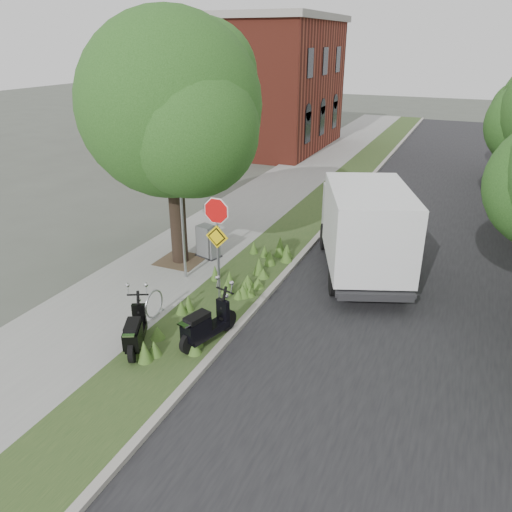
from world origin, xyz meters
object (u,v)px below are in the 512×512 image
(scooter_far, at_px, (203,329))
(utility_cabinet, at_px, (208,242))
(box_truck, at_px, (364,225))
(scooter_near, at_px, (135,336))
(sign_assembly, at_px, (217,231))

(scooter_far, xyz_separation_m, utility_cabinet, (-2.43, 4.73, 0.08))
(box_truck, xyz_separation_m, utility_cabinet, (-4.94, -0.96, -0.99))
(box_truck, bearing_deg, utility_cabinet, -168.99)
(scooter_near, height_order, box_truck, box_truck)
(sign_assembly, height_order, box_truck, sign_assembly)
(box_truck, distance_m, utility_cabinet, 5.13)
(scooter_near, xyz_separation_m, scooter_far, (1.32, 0.86, 0.02))
(scooter_near, relative_size, box_truck, 0.28)
(scooter_far, relative_size, box_truck, 0.31)
(scooter_near, relative_size, utility_cabinet, 1.53)
(scooter_near, distance_m, scooter_far, 1.58)
(sign_assembly, height_order, utility_cabinet, sign_assembly)
(sign_assembly, xyz_separation_m, utility_cabinet, (-1.93, 2.92, -1.69))
(scooter_near, bearing_deg, sign_assembly, 73.04)
(box_truck, bearing_deg, sign_assembly, -127.87)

